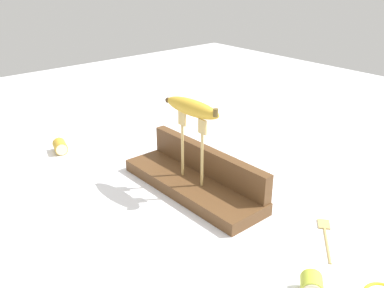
# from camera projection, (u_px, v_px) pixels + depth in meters

# --- Properties ---
(ground_plane) EXTENTS (3.00, 3.00, 0.00)m
(ground_plane) POSITION_uv_depth(u_px,v_px,m) (192.00, 191.00, 1.10)
(ground_plane) COLOR silver
(wooden_board) EXTENTS (0.42, 0.13, 0.03)m
(wooden_board) POSITION_uv_depth(u_px,v_px,m) (192.00, 185.00, 1.09)
(wooden_board) COLOR brown
(wooden_board) RESTS_ON ground
(board_backstop) EXTENTS (0.41, 0.03, 0.07)m
(board_backstop) POSITION_uv_depth(u_px,v_px,m) (208.00, 161.00, 1.11)
(board_backstop) COLOR brown
(board_backstop) RESTS_ON wooden_board
(fork_stand_center) EXTENTS (0.10, 0.01, 0.17)m
(fork_stand_center) POSITION_uv_depth(u_px,v_px,m) (191.00, 143.00, 1.04)
(fork_stand_center) COLOR tan
(fork_stand_center) RESTS_ON wooden_board
(banana_raised_center) EXTENTS (0.18, 0.05, 0.04)m
(banana_raised_center) POSITION_uv_depth(u_px,v_px,m) (191.00, 108.00, 1.01)
(banana_raised_center) COLOR gold
(banana_raised_center) RESTS_ON fork_stand_center
(fork_fallen_near) EXTENTS (0.11, 0.13, 0.01)m
(fork_fallen_near) POSITION_uv_depth(u_px,v_px,m) (325.00, 233.00, 0.92)
(fork_fallen_near) COLOR tan
(fork_fallen_near) RESTS_ON ground
(banana_chunk_near) EXTENTS (0.06, 0.05, 0.04)m
(banana_chunk_near) POSITION_uv_depth(u_px,v_px,m) (60.00, 147.00, 1.31)
(banana_chunk_near) COLOR gold
(banana_chunk_near) RESTS_ON ground
(banana_chunk_far) EXTENTS (0.06, 0.06, 0.04)m
(banana_chunk_far) POSITION_uv_depth(u_px,v_px,m) (312.00, 285.00, 0.75)
(banana_chunk_far) COLOR #B2C138
(banana_chunk_far) RESTS_ON ground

